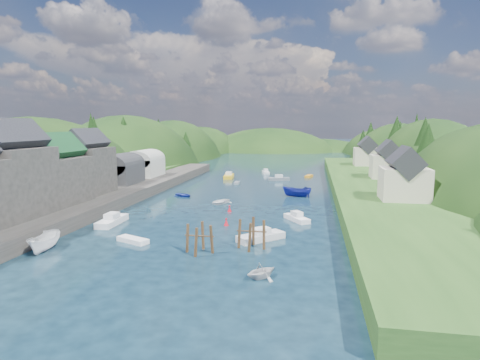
% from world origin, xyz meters
% --- Properties ---
extents(ground, '(600.00, 600.00, 0.00)m').
position_xyz_m(ground, '(0.00, 50.00, 0.00)').
color(ground, black).
rests_on(ground, ground).
extents(hillside_left, '(44.00, 245.56, 52.00)m').
position_xyz_m(hillside_left, '(-45.00, 75.00, -8.03)').
color(hillside_left, black).
rests_on(hillside_left, ground).
extents(hillside_right, '(36.00, 245.56, 48.00)m').
position_xyz_m(hillside_right, '(45.00, 75.00, -7.41)').
color(hillside_right, black).
rests_on(hillside_right, ground).
extents(far_hills, '(103.00, 68.00, 44.00)m').
position_xyz_m(far_hills, '(1.22, 174.01, -10.80)').
color(far_hills, black).
rests_on(far_hills, ground).
extents(hill_trees, '(91.76, 146.43, 12.28)m').
position_xyz_m(hill_trees, '(1.10, 65.48, 11.12)').
color(hill_trees, black).
rests_on(hill_trees, ground).
extents(quay_left, '(12.00, 110.00, 2.00)m').
position_xyz_m(quay_left, '(-24.00, 20.00, 1.00)').
color(quay_left, '#2D2B28').
rests_on(quay_left, ground).
extents(terrace_left_grass, '(12.00, 110.00, 2.50)m').
position_xyz_m(terrace_left_grass, '(-31.00, 20.00, 1.25)').
color(terrace_left_grass, '#234719').
rests_on(terrace_left_grass, ground).
extents(quayside_buildings, '(8.00, 35.84, 12.90)m').
position_xyz_m(quayside_buildings, '(-26.00, 6.39, 7.09)').
color(quayside_buildings, '#2D2B28').
rests_on(quayside_buildings, quay_left).
extents(boat_sheds, '(7.00, 21.00, 7.50)m').
position_xyz_m(boat_sheds, '(-26.00, 39.00, 5.27)').
color(boat_sheds, '#2D2D30').
rests_on(boat_sheds, quay_left).
extents(terrace_right, '(16.00, 120.00, 2.40)m').
position_xyz_m(terrace_right, '(25.00, 40.00, 1.20)').
color(terrace_right, '#234719').
rests_on(terrace_right, ground).
extents(right_bank_cottages, '(9.00, 59.24, 8.41)m').
position_xyz_m(right_bank_cottages, '(28.00, 48.33, 5.84)').
color(right_bank_cottages, beige).
rests_on(right_bank_cottages, terrace_right).
extents(piling_cluster_near, '(3.34, 3.11, 3.79)m').
position_xyz_m(piling_cluster_near, '(0.89, -1.72, 1.33)').
color(piling_cluster_near, '#382314').
rests_on(piling_cluster_near, ground).
extents(piling_cluster_far, '(3.41, 3.16, 3.95)m').
position_xyz_m(piling_cluster_far, '(6.31, 0.85, 1.41)').
color(piling_cluster_far, '#382314').
rests_on(piling_cluster_far, ground).
extents(channel_buoy_near, '(0.70, 0.70, 1.10)m').
position_xyz_m(channel_buoy_near, '(1.25, 10.44, 0.48)').
color(channel_buoy_near, '#B50E1B').
rests_on(channel_buoy_near, ground).
extents(channel_buoy_far, '(0.70, 0.70, 1.10)m').
position_xyz_m(channel_buoy_far, '(-0.13, 19.21, 0.48)').
color(channel_buoy_far, '#B50E1B').
rests_on(channel_buoy_far, ground).
extents(moored_boats, '(30.95, 82.97, 2.19)m').
position_xyz_m(moored_boats, '(-2.17, 23.32, 0.62)').
color(moored_boats, silver).
rests_on(moored_boats, ground).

